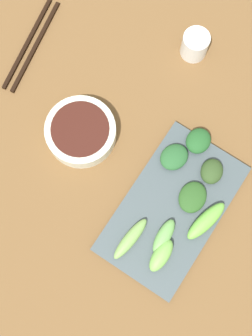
{
  "coord_description": "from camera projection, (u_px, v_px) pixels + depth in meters",
  "views": [
    {
      "loc": [
        0.09,
        -0.17,
        0.96
      ],
      "look_at": [
        -0.02,
        0.0,
        0.05
      ],
      "focal_mm": 50.27,
      "sensor_mm": 36.0,
      "label": 1
    }
  ],
  "objects": [
    {
      "name": "broccoli_leafy_6",
      "position": [
        174.0,
        157.0,
        0.95
      ],
      "size": [
        0.07,
        0.07,
        0.02
      ],
      "primitive_type": "ellipsoid",
      "rotation": [
        0.0,
        0.0,
        -0.31
      ],
      "color": "#27592C",
      "rests_on": "serving_plate"
    },
    {
      "name": "sauce_bowl",
      "position": [
        81.0,
        132.0,
        0.96
      ],
      "size": [
        0.14,
        0.14,
        0.04
      ],
      "color": "silver",
      "rests_on": "tabletop"
    },
    {
      "name": "broccoli_stalk_1",
      "position": [
        130.0,
        239.0,
        0.91
      ],
      "size": [
        0.03,
        0.1,
        0.02
      ],
      "primitive_type": "ellipsoid",
      "rotation": [
        0.0,
        0.0,
        -0.1
      ],
      "color": "#77A451",
      "rests_on": "serving_plate"
    },
    {
      "name": "broccoli_leafy_7",
      "position": [
        193.0,
        197.0,
        0.93
      ],
      "size": [
        0.06,
        0.07,
        0.02
      ],
      "primitive_type": "ellipsoid",
      "rotation": [
        0.0,
        0.0,
        0.12
      ],
      "color": "#295220",
      "rests_on": "serving_plate"
    },
    {
      "name": "chopsticks",
      "position": [
        31.0,
        45.0,
        1.02
      ],
      "size": [
        0.07,
        0.23,
        0.01
      ],
      "rotation": [
        0.0,
        0.0,
        0.17
      ],
      "color": "black",
      "rests_on": "tabletop"
    },
    {
      "name": "tabletop",
      "position": [
        135.0,
        179.0,
        0.97
      ],
      "size": [
        2.1,
        2.1,
        0.02
      ],
      "primitive_type": "cube",
      "color": "brown",
      "rests_on": "ground"
    },
    {
      "name": "broccoli_stalk_0",
      "position": [
        164.0,
        236.0,
        0.91
      ],
      "size": [
        0.03,
        0.08,
        0.02
      ],
      "primitive_type": "ellipsoid",
      "rotation": [
        0.0,
        0.0,
        0.06
      ],
      "color": "#68A552",
      "rests_on": "serving_plate"
    },
    {
      "name": "broccoli_leafy_3",
      "position": [
        198.0,
        141.0,
        0.95
      ],
      "size": [
        0.05,
        0.06,
        0.03
      ],
      "primitive_type": "ellipsoid",
      "rotation": [
        0.0,
        0.0,
        -0.01
      ],
      "color": "#225525",
      "rests_on": "serving_plate"
    },
    {
      "name": "serving_plate",
      "position": [
        172.0,
        208.0,
        0.94
      ],
      "size": [
        0.18,
        0.32,
        0.01
      ],
      "primitive_type": "cube",
      "color": "#424E51",
      "rests_on": "tabletop"
    },
    {
      "name": "broccoli_stalk_4",
      "position": [
        161.0,
        255.0,
        0.9
      ],
      "size": [
        0.03,
        0.07,
        0.03
      ],
      "primitive_type": "ellipsoid",
      "rotation": [
        0.0,
        0.0,
        -0.0
      ],
      "color": "#75B74E",
      "rests_on": "serving_plate"
    },
    {
      "name": "broccoli_leafy_2",
      "position": [
        212.0,
        171.0,
        0.94
      ],
      "size": [
        0.06,
        0.06,
        0.03
      ],
      "primitive_type": "ellipsoid",
      "rotation": [
        0.0,
        0.0,
        0.24
      ],
      "color": "#2E4720",
      "rests_on": "serving_plate"
    },
    {
      "name": "broccoli_stalk_5",
      "position": [
        206.0,
        220.0,
        0.92
      ],
      "size": [
        0.05,
        0.1,
        0.03
      ],
      "primitive_type": "ellipsoid",
      "rotation": [
        0.0,
        0.0,
        -0.23
      ],
      "color": "#6DBA43",
      "rests_on": "serving_plate"
    },
    {
      "name": "tea_cup",
      "position": [
        195.0,
        45.0,
        0.99
      ],
      "size": [
        0.06,
        0.06,
        0.06
      ],
      "primitive_type": "cylinder",
      "color": "white",
      "rests_on": "tabletop"
    }
  ]
}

